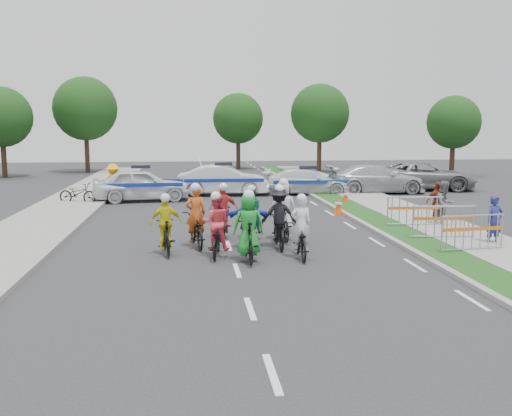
{
  "coord_description": "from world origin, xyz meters",
  "views": [
    {
      "loc": [
        -1.15,
        -13.75,
        3.56
      ],
      "look_at": [
        0.86,
        3.24,
        1.1
      ],
      "focal_mm": 40.0,
      "sensor_mm": 36.0,
      "label": 1
    }
  ],
  "objects": [
    {
      "name": "sidewalk_left",
      "position": [
        -6.5,
        5.0,
        0.07
      ],
      "size": [
        3.0,
        60.0,
        0.13
      ],
      "primitive_type": "cube",
      "color": "gray",
      "rests_on": "ground"
    },
    {
      "name": "civilian_suv",
      "position": [
        12.1,
        16.95,
        0.77
      ],
      "size": [
        6.03,
        3.89,
        1.55
      ],
      "primitive_type": "imported",
      "rotation": [
        0.0,
        0.0,
        1.31
      ],
      "color": "slate",
      "rests_on": "ground"
    },
    {
      "name": "marshal_hiviz",
      "position": [
        -4.72,
        13.74,
        0.9
      ],
      "size": [
        1.34,
        1.16,
        1.8
      ],
      "primitive_type": "imported",
      "rotation": [
        0.0,
        0.0,
        2.62
      ],
      "color": "yellow",
      "rests_on": "ground"
    },
    {
      "name": "ground",
      "position": [
        0.0,
        0.0,
        0.0
      ],
      "size": [
        90.0,
        90.0,
        0.0
      ],
      "primitive_type": "plane",
      "color": "#28282B",
      "rests_on": "ground"
    },
    {
      "name": "rider_7",
      "position": [
        1.77,
        3.73,
        0.76
      ],
      "size": [
        0.83,
        1.87,
        1.96
      ],
      "rotation": [
        0.0,
        0.0,
        3.16
      ],
      "color": "black",
      "rests_on": "ground"
    },
    {
      "name": "police_car_2",
      "position": [
        5.09,
        15.69,
        0.66
      ],
      "size": [
        4.81,
        2.52,
        1.33
      ],
      "primitive_type": "imported",
      "rotation": [
        0.0,
        0.0,
        1.42
      ],
      "color": "silver",
      "rests_on": "ground"
    },
    {
      "name": "rider_4",
      "position": [
        1.46,
        2.59,
        0.73
      ],
      "size": [
        1.06,
        1.87,
        1.89
      ],
      "rotation": [
        0.0,
        0.0,
        3.11
      ],
      "color": "black",
      "rests_on": "ground"
    },
    {
      "name": "rider_6",
      "position": [
        -0.97,
        3.0,
        0.64
      ],
      "size": [
        0.94,
        1.97,
        1.93
      ],
      "rotation": [
        0.0,
        0.0,
        3.3
      ],
      "color": "black",
      "rests_on": "ground"
    },
    {
      "name": "spectator_1",
      "position": [
        7.83,
        5.3,
        0.83
      ],
      "size": [
        0.97,
        0.86,
        1.65
      ],
      "primitive_type": "imported",
      "rotation": [
        0.0,
        0.0,
        0.35
      ],
      "color": "#5B5A60",
      "rests_on": "ground"
    },
    {
      "name": "spectator_2",
      "position": [
        7.98,
        6.21,
        0.77
      ],
      "size": [
        0.95,
        0.5,
        1.55
      ],
      "primitive_type": "imported",
      "rotation": [
        0.0,
        0.0,
        0.14
      ],
      "color": "maroon",
      "rests_on": "ground"
    },
    {
      "name": "tree_1",
      "position": [
        9.0,
        30.0,
        4.54
      ],
      "size": [
        4.55,
        4.55,
        6.82
      ],
      "color": "#382619",
      "rests_on": "ground"
    },
    {
      "name": "cone_0",
      "position": [
        4.88,
        8.64,
        0.34
      ],
      "size": [
        0.4,
        0.4,
        0.7
      ],
      "color": "#F24C0C",
      "rests_on": "ground"
    },
    {
      "name": "tree_3",
      "position": [
        -9.0,
        32.0,
        4.89
      ],
      "size": [
        4.9,
        4.9,
        7.35
      ],
      "color": "#382619",
      "rests_on": "ground"
    },
    {
      "name": "civilian_sedan",
      "position": [
        8.83,
        15.71,
        0.76
      ],
      "size": [
        5.26,
        2.17,
        1.52
      ],
      "primitive_type": "imported",
      "rotation": [
        0.0,
        0.0,
        1.56
      ],
      "color": "#B0B0B5",
      "rests_on": "ground"
    },
    {
      "name": "rider_1",
      "position": [
        0.39,
        0.96,
        0.75
      ],
      "size": [
        0.81,
        1.83,
        1.93
      ],
      "rotation": [
        0.0,
        0.0,
        3.15
      ],
      "color": "black",
      "rests_on": "ground"
    },
    {
      "name": "curb_right",
      "position": [
        5.1,
        5.0,
        0.06
      ],
      "size": [
        0.2,
        60.0,
        0.12
      ],
      "primitive_type": "cube",
      "color": "gray",
      "rests_on": "ground"
    },
    {
      "name": "police_car_0",
      "position": [
        -3.42,
        13.85,
        0.79
      ],
      "size": [
        4.83,
        2.46,
        1.57
      ],
      "primitive_type": "imported",
      "rotation": [
        0.0,
        0.0,
        1.71
      ],
      "color": "silver",
      "rests_on": "ground"
    },
    {
      "name": "barrier_2",
      "position": [
        6.7,
        5.24,
        0.56
      ],
      "size": [
        2.03,
        0.63,
        1.12
      ],
      "primitive_type": null,
      "rotation": [
        0.0,
        0.0,
        -0.07
      ],
      "color": "#A5A8AD",
      "rests_on": "ground"
    },
    {
      "name": "rider_0",
      "position": [
        1.83,
        1.19,
        0.59
      ],
      "size": [
        0.69,
        1.77,
        1.78
      ],
      "rotation": [
        0.0,
        0.0,
        3.09
      ],
      "color": "black",
      "rests_on": "ground"
    },
    {
      "name": "barrier_1",
      "position": [
        6.7,
        2.93,
        0.56
      ],
      "size": [
        2.04,
        0.71,
        1.12
      ],
      "primitive_type": null,
      "rotation": [
        0.0,
        0.0,
        -0.11
      ],
      "color": "#A5A8AD",
      "rests_on": "ground"
    },
    {
      "name": "cone_1",
      "position": [
        6.01,
        11.64,
        0.34
      ],
      "size": [
        0.4,
        0.4,
        0.7
      ],
      "color": "#F24C0C",
      "rests_on": "ground"
    },
    {
      "name": "barrier_0",
      "position": [
        6.7,
        1.09,
        0.56
      ],
      "size": [
        2.04,
        0.73,
        1.12
      ],
      "primitive_type": null,
      "rotation": [
        0.0,
        0.0,
        0.12
      ],
      "color": "#A5A8AD",
      "rests_on": "ground"
    },
    {
      "name": "rider_9",
      "position": [
        -0.07,
        4.23,
        0.69
      ],
      "size": [
        0.91,
        1.71,
        1.79
      ],
      "rotation": [
        0.0,
        0.0,
        3.12
      ],
      "color": "black",
      "rests_on": "ground"
    },
    {
      "name": "rider_5",
      "position": [
        0.54,
        2.53,
        0.74
      ],
      "size": [
        1.43,
        1.71,
        1.76
      ],
      "rotation": [
        0.0,
        0.0,
        3.05
      ],
      "color": "black",
      "rests_on": "ground"
    },
    {
      "name": "spectator_0",
      "position": [
        7.87,
        2.02,
        0.77
      ],
      "size": [
        0.61,
        0.46,
        1.53
      ],
      "primitive_type": "imported",
      "rotation": [
        0.0,
        0.0,
        0.18
      ],
      "color": "navy",
      "rests_on": "ground"
    },
    {
      "name": "sidewalk_right",
      "position": [
        7.6,
        5.0,
        0.07
      ],
      "size": [
        2.4,
        60.0,
        0.13
      ],
      "primitive_type": "cube",
      "color": "gray",
      "rests_on": "ground"
    },
    {
      "name": "tree_4",
      "position": [
        3.0,
        34.0,
        4.19
      ],
      "size": [
        4.2,
        4.2,
        6.3
      ],
      "color": "#382619",
      "rests_on": "ground"
    },
    {
      "name": "parked_bike",
      "position": [
        -6.28,
        13.17,
        0.49
      ],
      "size": [
        1.96,
        1.25,
        0.97
      ],
      "primitive_type": "imported",
      "rotation": [
        0.0,
        0.0,
        1.22
      ],
      "color": "black",
      "rests_on": "ground"
    },
    {
      "name": "police_car_1",
      "position": [
        0.63,
        15.77,
        0.77
      ],
      "size": [
        4.8,
        1.98,
        1.55
      ],
      "primitive_type": "imported",
      "rotation": [
        0.0,
        0.0,
        1.5
      ],
      "color": "silver",
      "rests_on": "ground"
    },
    {
      "name": "grass_strip",
      "position": [
        5.8,
        5.0,
        0.06
      ],
      "size": [
        1.2,
        60.0,
        0.11
      ],
      "primitive_type": "cube",
      "color": "#174014",
      "rests_on": "ground"
    },
    {
      "name": "rider_3",
      "position": [
        -1.81,
        2.07,
        0.67
      ],
      "size": [
        0.91,
        1.7,
        1.73
      ],
      "rotation": [
        0.0,
        0.0,
        3.28
      ],
      "color": "black",
      "rests_on": "ground"
    },
    {
      "name": "rider_8",
      "position": [
        0.78,
        4.06,
        0.65
      ],
      "size": [
        0.73,
        1.7,
        1.73
      ],
      "rotation": [
        0.0,
        0.0,
        3.16
      ],
      "color": "black",
      "rests_on": "ground"
    },
    {
      "name": "tree_0",
      "position": [
        -14.0,
        28.0,
        4.19
      ],
      "size": [
        4.2,
        4.2,
        6.3
      ],
      "color": "#382619",
      "rests_on": "ground"
    },
    {
      "name": "tree_2",
      "position": [
        18.0,
        26.0,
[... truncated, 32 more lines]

